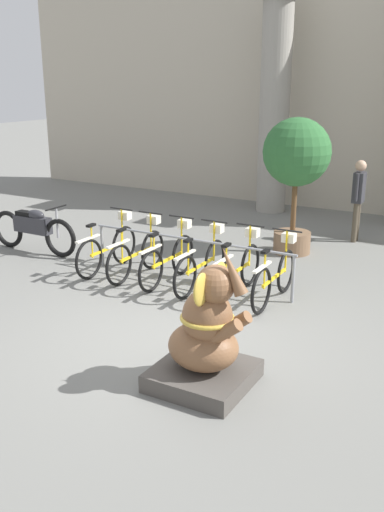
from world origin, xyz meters
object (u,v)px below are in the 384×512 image
at_px(bicycle_1, 138,253).
at_px(bicycle_2, 169,258).
at_px(elephant_statue, 206,339).
at_px(potted_tree, 296,161).
at_px(bicycle_0, 108,248).
at_px(bicycle_3, 202,264).
at_px(person_pedestrian, 358,193).
at_px(bicycle_4, 238,269).
at_px(motorcycle, 33,228).
at_px(bicycle_5, 275,276).

xyz_separation_m(bicycle_1, bicycle_2, (0.62, 0.01, 0.00)).
relative_size(elephant_statue, potted_tree, 0.64).
relative_size(bicycle_0, bicycle_3, 1.00).
bearing_deg(bicycle_2, bicycle_3, 0.36).
xyz_separation_m(bicycle_0, person_pedestrian, (3.31, 4.03, 0.60)).
xyz_separation_m(bicycle_0, bicycle_4, (2.48, 0.06, 0.00)).
distance_m(elephant_statue, motorcycle, 5.99).
bearing_deg(elephant_statue, bicycle_0, 141.89).
bearing_deg(person_pedestrian, potted_tree, -121.37).
bearing_deg(bicycle_1, bicycle_5, 1.15).
height_order(bicycle_4, motorcycle, bicycle_4).
bearing_deg(potted_tree, motorcycle, -150.87).
height_order(bicycle_2, bicycle_3, same).
bearing_deg(bicycle_1, bicycle_0, -179.82).
distance_m(bicycle_4, motorcycle, 4.42).
distance_m(bicycle_2, elephant_statue, 3.39).
height_order(bicycle_1, bicycle_5, same).
bearing_deg(elephant_statue, bicycle_4, 108.01).
xyz_separation_m(motorcycle, person_pedestrian, (5.25, 3.86, 0.53)).
distance_m(bicycle_5, person_pedestrian, 4.03).
bearing_deg(potted_tree, person_pedestrian, 58.63).
height_order(person_pedestrian, potted_tree, potted_tree).
distance_m(bicycle_3, motorcycle, 3.80).
distance_m(bicycle_3, bicycle_4, 0.62).
relative_size(bicycle_0, bicycle_1, 1.00).
xyz_separation_m(elephant_statue, person_pedestrian, (-0.05, 6.66, 0.45)).
relative_size(bicycle_5, elephant_statue, 1.02).
xyz_separation_m(bicycle_3, motorcycle, (-3.80, 0.15, 0.07)).
distance_m(bicycle_1, potted_tree, 3.46).
relative_size(bicycle_1, potted_tree, 0.65).
height_order(bicycle_5, elephant_statue, elephant_statue).
distance_m(bicycle_5, elephant_statue, 2.70).
distance_m(elephant_statue, potted_tree, 5.46).
bearing_deg(bicycle_0, person_pedestrian, 50.55).
xyz_separation_m(elephant_statue, motorcycle, (-5.29, 2.80, -0.08)).
bearing_deg(elephant_statue, bicycle_3, 119.50).
relative_size(bicycle_1, bicycle_2, 1.00).
height_order(bicycle_2, person_pedestrian, person_pedestrian).
bearing_deg(elephant_statue, bicycle_1, 136.09).
bearing_deg(person_pedestrian, bicycle_0, -129.45).
relative_size(bicycle_1, bicycle_3, 1.00).
xyz_separation_m(bicycle_1, bicycle_5, (2.48, 0.05, 0.00)).
bearing_deg(bicycle_1, elephant_statue, -43.91).
relative_size(bicycle_1, bicycle_5, 1.00).
height_order(bicycle_1, person_pedestrian, person_pedestrian).
xyz_separation_m(bicycle_5, potted_tree, (-0.65, 2.56, 1.37)).
bearing_deg(bicycle_0, bicycle_5, 0.96).
bearing_deg(motorcycle, bicycle_3, -2.31).
relative_size(motorcycle, person_pedestrian, 1.25).
xyz_separation_m(bicycle_0, bicycle_1, (0.62, 0.00, 0.00)).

